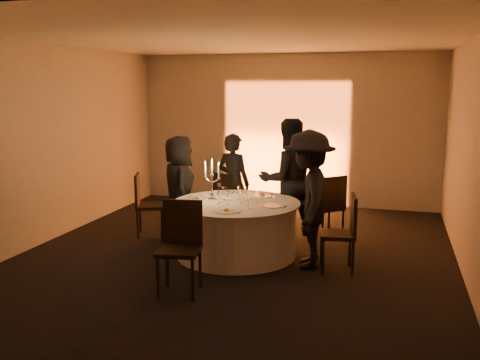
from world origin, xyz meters
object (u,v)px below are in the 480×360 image
(chair_left, at_px, (145,201))
(chair_back_left, at_px, (226,198))
(chair_right, at_px, (344,228))
(guest_left, at_px, (179,188))
(guest_back_right, at_px, (288,180))
(candelabra, at_px, (212,185))
(chair_back_right, at_px, (330,203))
(banquet_table, at_px, (236,229))
(guest_right, at_px, (308,199))
(coffee_cup, at_px, (199,198))
(guest_back_left, at_px, (234,183))
(chair_front, at_px, (181,241))

(chair_left, relative_size, chair_back_left, 1.03)
(chair_back_left, relative_size, chair_right, 0.96)
(guest_left, relative_size, guest_back_right, 0.86)
(chair_right, xyz_separation_m, candelabra, (-1.89, 0.30, 0.41))
(chair_left, height_order, chair_back_right, chair_back_right)
(banquet_table, distance_m, chair_back_right, 1.68)
(guest_right, bearing_deg, coffee_cup, -104.63)
(chair_right, distance_m, guest_back_left, 2.41)
(chair_left, distance_m, guest_right, 2.85)
(chair_left, xyz_separation_m, chair_front, (1.45, -2.02, 0.04))
(chair_front, bearing_deg, guest_back_right, 63.60)
(banquet_table, height_order, chair_back_left, chair_back_left)
(coffee_cup, bearing_deg, candelabra, 34.49)
(guest_back_left, relative_size, guest_back_right, 0.86)
(chair_back_right, distance_m, chair_front, 2.99)
(banquet_table, relative_size, guest_back_right, 0.95)
(chair_back_right, bearing_deg, chair_left, -29.27)
(chair_front, xyz_separation_m, guest_back_left, (-0.16, 2.65, 0.21))
(chair_right, distance_m, guest_right, 0.59)
(chair_right, bearing_deg, chair_left, -114.17)
(chair_left, height_order, candelabra, candelabra)
(chair_back_right, height_order, guest_left, guest_left)
(guest_back_left, xyz_separation_m, coffee_cup, (-0.14, -1.25, -0.01))
(chair_back_left, bearing_deg, coffee_cup, 111.42)
(candelabra, bearing_deg, guest_back_right, 43.92)
(banquet_table, xyz_separation_m, guest_back_left, (-0.40, 1.20, 0.43))
(chair_back_left, height_order, chair_back_right, chair_back_right)
(chair_left, bearing_deg, chair_back_left, -79.72)
(chair_front, height_order, candelabra, candelabra)
(chair_back_right, bearing_deg, candelabra, -5.33)
(chair_back_left, distance_m, guest_left, 0.91)
(banquet_table, bearing_deg, chair_right, -8.92)
(banquet_table, relative_size, coffee_cup, 16.36)
(banquet_table, height_order, guest_left, guest_left)
(chair_back_right, xyz_separation_m, chair_front, (-1.40, -2.64, 0.03))
(banquet_table, bearing_deg, coffee_cup, -174.85)
(banquet_table, distance_m, chair_right, 1.55)
(guest_back_left, distance_m, guest_right, 2.00)
(chair_left, relative_size, candelabra, 1.68)
(chair_left, relative_size, chair_back_right, 0.99)
(chair_front, xyz_separation_m, coffee_cup, (-0.30, 1.40, 0.19))
(guest_left, xyz_separation_m, candelabra, (0.72, -0.51, 0.17))
(chair_right, bearing_deg, candelabra, -109.06)
(guest_left, bearing_deg, guest_back_right, -105.01)
(guest_right, xyz_separation_m, coffee_cup, (-1.58, 0.13, -0.11))
(banquet_table, relative_size, candelabra, 3.02)
(chair_left, bearing_deg, candelabra, -131.64)
(guest_back_left, distance_m, guest_back_right, 0.99)
(banquet_table, distance_m, coffee_cup, 0.68)
(guest_left, distance_m, guest_back_right, 1.69)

